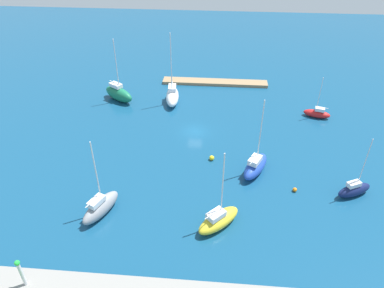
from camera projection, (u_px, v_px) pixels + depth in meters
water at (195, 132)px, 63.52m from camera, size 160.00×160.00×0.00m
pier_dock at (215, 82)px, 79.40m from camera, size 22.87×2.85×0.62m
harbor_beacon at (21, 271)px, 36.24m from camera, size 0.56×0.56×3.73m
sailboat_yellow_outer_mooring at (218, 220)px, 44.90m from camera, size 6.13×6.15×11.19m
sailboat_green_lone_south at (119, 93)px, 72.28m from camera, size 7.31×6.04×12.69m
sailboat_blue_east_end at (255, 166)px, 53.52m from camera, size 5.02×6.94×12.07m
sailboat_navy_off_beacon at (354, 189)px, 49.60m from camera, size 5.42×3.70×9.35m
sailboat_gray_center_basin at (101, 207)px, 46.50m from camera, size 4.43×6.70×11.21m
sailboat_white_far_south at (172, 96)px, 71.64m from camera, size 3.17×7.53×14.12m
sailboat_red_far_north at (317, 113)px, 67.20m from camera, size 5.13×3.03×7.98m
mooring_buoy_yellow at (212, 158)px, 56.57m from camera, size 0.78×0.78×0.78m
mooring_buoy_orange at (295, 190)px, 50.63m from camera, size 0.61×0.61×0.61m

